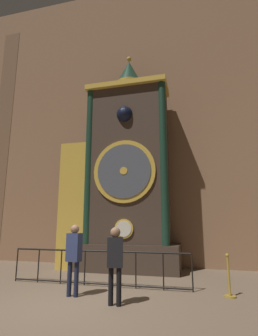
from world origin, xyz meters
The scene contains 7 objects.
ground_plane centered at (0.00, 0.00, 0.00)m, with size 28.00×28.00×0.00m, color #75604C.
cathedral_back_wall centered at (-0.09, 5.36, 6.63)m, with size 24.00×0.32×13.28m.
clock_tower centered at (-0.01, 4.18, 3.52)m, with size 4.55×1.77×8.69m.
railing_fence centered at (0.03, 1.72, 0.53)m, with size 5.23×0.05×0.95m.
visitor_near centered at (-0.15, 0.60, 1.01)m, with size 0.37×0.27×1.67m.
visitor_far centered at (1.03, 0.19, 0.98)m, with size 0.38×0.30×1.62m.
stanchion_post centered at (3.48, 1.48, 0.32)m, with size 0.28×0.28×0.99m.
Camera 1 is at (2.81, -5.56, 1.75)m, focal length 28.00 mm.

